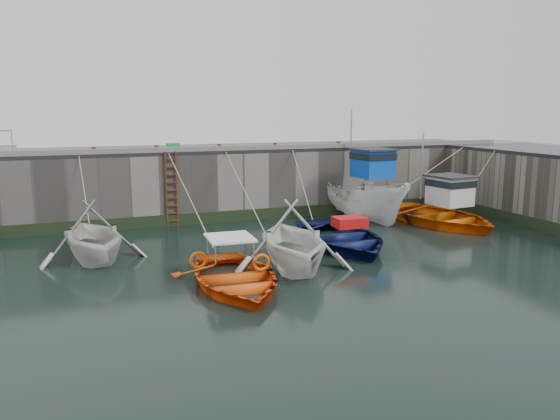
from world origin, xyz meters
name	(u,v)px	position (x,y,z in m)	size (l,w,h in m)	color
ground	(308,292)	(0.00, 0.00, 0.00)	(120.00, 120.00, 0.00)	black
quay_back	(204,182)	(0.00, 12.50, 1.50)	(30.00, 5.00, 3.00)	slate
road_back	(203,149)	(0.00, 12.50, 3.08)	(30.00, 5.00, 0.16)	black
kerb_back	(215,148)	(0.00, 10.15, 3.26)	(30.00, 0.30, 0.20)	slate
algae_back	(218,217)	(0.00, 9.96, 0.25)	(30.00, 0.08, 0.50)	black
ladder	(171,190)	(-2.00, 9.91, 1.59)	(0.51, 0.08, 3.20)	#3F1E0F
boat_near_white	(93,259)	(-5.38, 5.61, 0.00)	(3.74, 4.33, 2.28)	silver
boat_near_white_rope	(90,237)	(-5.38, 9.05, 0.00)	(0.04, 3.21, 3.10)	tan
boat_near_blue	(235,285)	(-1.72, 1.27, 0.00)	(3.45, 4.84, 1.00)	#EF500C
boat_near_blue_rope	(194,241)	(-1.72, 6.89, 0.00)	(0.04, 6.75, 3.10)	tan
boat_near_blacktrim	(292,268)	(0.48, 2.35, 0.00)	(4.03, 4.67, 2.46)	white
boat_near_blacktrim_rope	(245,234)	(0.48, 7.42, 0.00)	(0.04, 5.77, 3.10)	tan
boat_near_navy	(340,246)	(3.19, 4.37, 0.00)	(4.02, 5.63, 1.17)	#09123E
boat_near_navy_rope	(298,224)	(3.19, 8.44, 0.00)	(0.04, 4.07, 3.10)	tan
boat_far_white	(365,197)	(6.51, 8.52, 0.99)	(2.77, 6.15, 5.31)	silver
boat_far_orange	(439,215)	(9.03, 6.36, 0.40)	(5.03, 6.56, 4.26)	orange
fish_crate	(173,147)	(-1.67, 11.06, 3.32)	(0.55, 0.37, 0.32)	green
bollard_a	(94,150)	(-5.00, 10.25, 3.30)	(0.18, 0.18, 0.28)	#3F1E0F
bollard_b	(157,149)	(-2.50, 10.25, 3.30)	(0.18, 0.18, 0.28)	#3F1E0F
bollard_c	(219,147)	(0.20, 10.25, 3.30)	(0.18, 0.18, 0.28)	#3F1E0F
bollard_d	(275,146)	(2.80, 10.25, 3.30)	(0.18, 0.18, 0.28)	#3F1E0F
bollard_e	(338,144)	(6.00, 10.25, 3.30)	(0.18, 0.18, 0.28)	#3F1E0F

